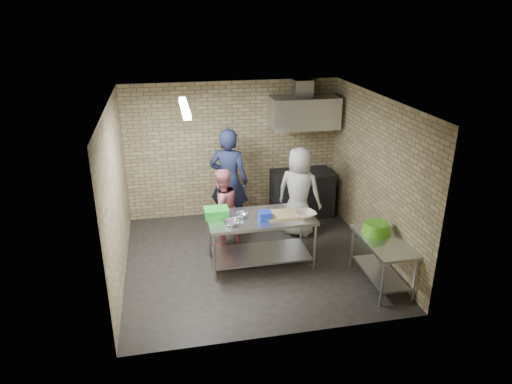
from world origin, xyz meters
TOP-DOWN VIEW (x-y plane):
  - floor at (0.00, 0.00)m, footprint 4.20×4.20m
  - ceiling at (0.00, 0.00)m, footprint 4.20×4.20m
  - back_wall at (0.00, 2.00)m, footprint 4.20×0.06m
  - front_wall at (0.00, -2.00)m, footprint 4.20×0.06m
  - left_wall at (-2.10, 0.00)m, footprint 0.06×4.00m
  - right_wall at (2.10, 0.00)m, footprint 0.06×4.00m
  - prep_table at (0.11, -0.14)m, footprint 1.72×0.86m
  - side_counter at (1.80, -1.10)m, footprint 0.60×1.20m
  - stove at (1.35, 1.65)m, footprint 1.20×0.70m
  - range_hood at (1.35, 1.70)m, footprint 1.30×0.60m
  - hood_duct at (1.35, 1.85)m, footprint 0.35×0.30m
  - wall_shelf at (1.65, 1.89)m, footprint 0.80×0.20m
  - fluorescent_fixture at (-1.00, 0.00)m, footprint 0.10×1.25m
  - green_crate at (-0.59, -0.02)m, footprint 0.38×0.29m
  - blue_tub at (0.16, -0.24)m, footprint 0.19×0.19m
  - cutting_board at (0.46, -0.16)m, footprint 0.53×0.40m
  - mixing_bowl_a at (-0.39, -0.34)m, footprint 0.32×0.32m
  - mixing_bowl_b at (-0.19, -0.09)m, footprint 0.25×0.25m
  - ceramic_bowl at (0.81, -0.29)m, footprint 0.40×0.40m
  - green_basin at (1.78, -0.85)m, footprint 0.46×0.46m
  - bottle_red at (1.40, 1.89)m, footprint 0.07×0.07m
  - bottle_green at (1.80, 1.89)m, footprint 0.06×0.06m
  - man_navy at (-0.21, 1.19)m, footprint 0.86×0.73m
  - woman_pink at (-0.43, 0.63)m, footprint 0.85×0.77m
  - woman_white at (1.03, 0.80)m, footprint 0.98×0.92m

SIDE VIEW (x-z plane):
  - floor at x=0.00m, z-range 0.00..0.00m
  - side_counter at x=1.80m, z-range 0.00..0.75m
  - prep_table at x=0.11m, z-range 0.00..0.86m
  - stove at x=1.35m, z-range 0.00..0.90m
  - woman_pink at x=-0.43m, z-range 0.00..1.44m
  - green_basin at x=1.78m, z-range 0.75..0.92m
  - woman_white at x=1.03m, z-range 0.00..1.69m
  - cutting_board at x=0.46m, z-range 0.86..0.89m
  - mixing_bowl_b at x=-0.19m, z-range 0.86..0.92m
  - mixing_bowl_a at x=-0.39m, z-range 0.86..0.93m
  - ceramic_bowl at x=0.81m, z-range 0.86..0.94m
  - blue_tub at x=0.16m, z-range 0.86..0.98m
  - green_crate at x=-0.59m, z-range 0.86..1.01m
  - man_navy at x=-0.21m, z-range 0.00..2.00m
  - back_wall at x=0.00m, z-range 0.00..2.70m
  - front_wall at x=0.00m, z-range 0.00..2.70m
  - left_wall at x=-2.10m, z-range 0.00..2.70m
  - right_wall at x=2.10m, z-range 0.00..2.70m
  - wall_shelf at x=1.65m, z-range 1.90..1.94m
  - bottle_green at x=1.80m, z-range 1.94..2.09m
  - bottle_red at x=1.40m, z-range 1.94..2.12m
  - range_hood at x=1.35m, z-range 1.80..2.40m
  - hood_duct at x=1.35m, z-range 2.40..2.70m
  - fluorescent_fixture at x=-1.00m, z-range 2.60..2.68m
  - ceiling at x=0.00m, z-range 2.70..2.70m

